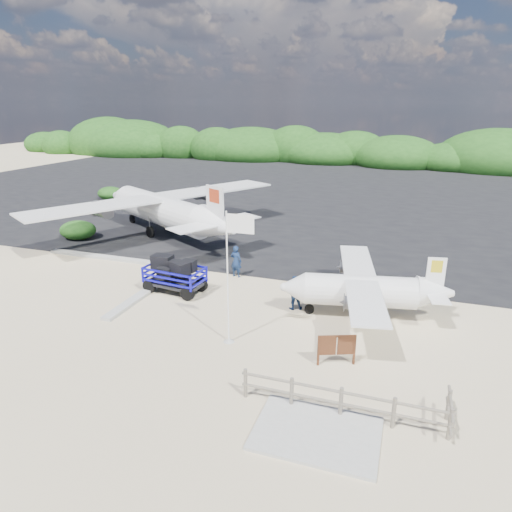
{
  "coord_description": "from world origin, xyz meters",
  "views": [
    {
      "loc": [
        7.3,
        -16.56,
        8.9
      ],
      "look_at": [
        0.33,
        3.84,
        1.62
      ],
      "focal_mm": 32.0,
      "sensor_mm": 36.0,
      "label": 1
    }
  ],
  "objects": [
    {
      "name": "ground",
      "position": [
        0.0,
        0.0,
        0.0
      ],
      "size": [
        160.0,
        160.0,
        0.0
      ],
      "primitive_type": "plane",
      "color": "beige"
    },
    {
      "name": "asphalt_apron",
      "position": [
        0.0,
        30.0,
        0.0
      ],
      "size": [
        90.0,
        50.0,
        0.04
      ],
      "primitive_type": null,
      "color": "#B2B2B2",
      "rests_on": "ground"
    },
    {
      "name": "lagoon",
      "position": [
        -9.0,
        1.5,
        0.0
      ],
      "size": [
        9.0,
        7.0,
        0.4
      ],
      "primitive_type": null,
      "color": "#B2B2B2",
      "rests_on": "ground"
    },
    {
      "name": "walkway_pad",
      "position": [
        5.5,
        -6.0,
        0.0
      ],
      "size": [
        3.5,
        2.5,
        0.1
      ],
      "primitive_type": null,
      "color": "#B2B2B2",
      "rests_on": "ground"
    },
    {
      "name": "vegetation_band",
      "position": [
        0.0,
        55.0,
        0.0
      ],
      "size": [
        124.0,
        8.0,
        4.4
      ],
      "primitive_type": null,
      "color": "#B2B2B2",
      "rests_on": "ground"
    },
    {
      "name": "fence",
      "position": [
        6.0,
        -5.0,
        0.0
      ],
      "size": [
        6.4,
        2.0,
        1.1
      ],
      "primitive_type": null,
      "color": "#B2B2B2",
      "rests_on": "ground"
    },
    {
      "name": "baggage_cart",
      "position": [
        -3.2,
        1.85,
        0.0
      ],
      "size": [
        3.28,
        2.11,
        1.55
      ],
      "primitive_type": null,
      "rotation": [
        0.0,
        0.0,
        -0.11
      ],
      "color": "#100DC3",
      "rests_on": "ground"
    },
    {
      "name": "flagpole",
      "position": [
        1.17,
        -1.9,
        0.0
      ],
      "size": [
        1.06,
        0.46,
        5.24
      ],
      "primitive_type": null,
      "rotation": [
        0.0,
        0.0,
        0.03
      ],
      "color": "white",
      "rests_on": "ground"
    },
    {
      "name": "signboard",
      "position": [
        5.4,
        -2.2,
        0.0
      ],
      "size": [
        1.4,
        0.66,
        1.2
      ],
      "primitive_type": null,
      "rotation": [
        0.0,
        0.0,
        0.38
      ],
      "color": "#512B17",
      "rests_on": "ground"
    },
    {
      "name": "crew_a",
      "position": [
        -1.11,
        4.75,
        0.87
      ],
      "size": [
        0.68,
        0.5,
        1.74
      ],
      "primitive_type": "imported",
      "rotation": [
        0.0,
        0.0,
        3.0
      ],
      "color": "#14274D",
      "rests_on": "ground"
    },
    {
      "name": "crew_b",
      "position": [
        2.82,
        1.85,
        0.8
      ],
      "size": [
        0.94,
        0.84,
        1.59
      ],
      "primitive_type": "imported",
      "rotation": [
        0.0,
        0.0,
        3.51
      ],
      "color": "#14274D",
      "rests_on": "ground"
    },
    {
      "name": "aircraft_small",
      "position": [
        -7.33,
        30.06,
        0.0
      ],
      "size": [
        8.89,
        8.89,
        2.72
      ],
      "primitive_type": null,
      "rotation": [
        0.0,
        0.0,
        3.34
      ],
      "color": "#B2B2B2",
      "rests_on": "ground"
    }
  ]
}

